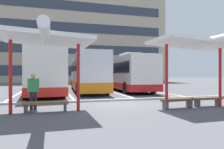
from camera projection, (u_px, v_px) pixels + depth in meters
ground_plane at (117, 104)px, 11.53m from camera, size 160.00×160.00×0.00m
terminal_building at (66, 34)px, 48.29m from camera, size 42.66×12.79×24.09m
coach_bus_0 at (42, 72)px, 18.00m from camera, size 3.45×11.62×3.81m
coach_bus_1 at (87, 73)px, 20.18m from camera, size 3.03×11.10×3.72m
coach_bus_2 at (126, 74)px, 21.63m from camera, size 3.09×11.15×3.59m
lane_stripe_0 at (19, 93)px, 18.23m from camera, size 0.16×14.00×0.01m
lane_stripe_1 at (67, 92)px, 19.33m from camera, size 0.16×14.00×0.01m
lane_stripe_2 at (110, 91)px, 20.44m from camera, size 0.16×14.00×0.01m
lane_stripe_3 at (148, 90)px, 21.55m from camera, size 0.16×14.00×0.01m
waiting_shelter_0 at (46, 40)px, 8.77m from camera, size 3.73×4.97×3.27m
bench_0 at (46, 104)px, 9.17m from camera, size 1.92×0.49×0.45m
waiting_shelter_1 at (198, 45)px, 10.22m from camera, size 4.05×4.47×3.32m
bench_1 at (178, 101)px, 10.26m from camera, size 1.74×0.60×0.45m
bench_2 at (208, 100)px, 10.86m from camera, size 1.57×0.43×0.45m
platform_kerb at (110, 100)px, 12.96m from camera, size 44.00×0.24×0.12m
waiting_passenger_0 at (33, 89)px, 9.81m from camera, size 0.52×0.35×1.65m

